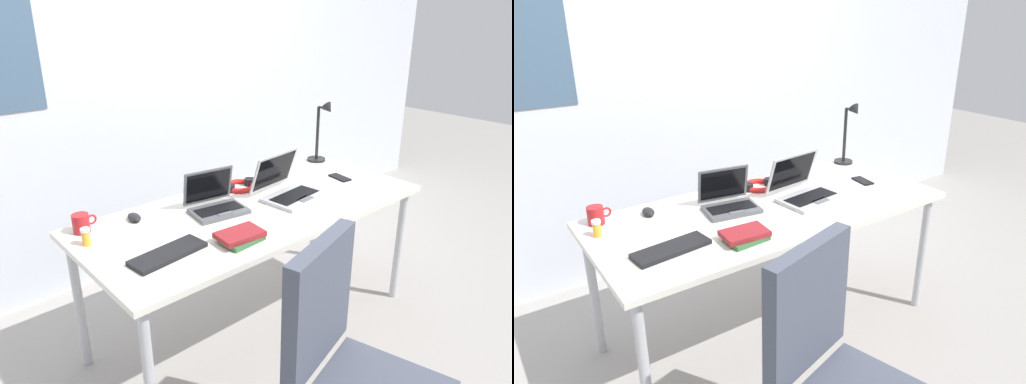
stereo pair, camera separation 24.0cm
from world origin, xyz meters
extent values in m
plane|color=gray|center=(0.00, 0.00, 0.00)|extent=(12.00, 12.00, 0.00)
cube|color=silver|center=(0.00, 1.10, 1.30)|extent=(6.00, 0.12, 2.60)
cube|color=silver|center=(0.00, 0.00, 0.72)|extent=(1.80, 0.80, 0.03)
cylinder|color=#B2B5BA|center=(-0.84, -0.34, 0.35)|extent=(0.04, 0.04, 0.71)
cylinder|color=#B2B5BA|center=(0.84, -0.34, 0.35)|extent=(0.04, 0.04, 0.71)
cylinder|color=#B2B5BA|center=(-0.84, 0.34, 0.35)|extent=(0.04, 0.04, 0.71)
cylinder|color=#B2B5BA|center=(0.84, 0.34, 0.35)|extent=(0.04, 0.04, 0.71)
cylinder|color=black|center=(0.80, 0.31, 0.75)|extent=(0.12, 0.12, 0.02)
cylinder|color=black|center=(0.80, 0.31, 0.93)|extent=(0.02, 0.02, 0.34)
cylinder|color=black|center=(0.80, 0.27, 1.10)|extent=(0.01, 0.08, 0.01)
cone|color=black|center=(0.80, 0.23, 1.10)|extent=(0.07, 0.09, 0.09)
cube|color=#515459|center=(-0.19, 0.06, 0.75)|extent=(0.29, 0.22, 0.02)
cube|color=black|center=(-0.19, 0.06, 0.76)|extent=(0.25, 0.13, 0.00)
cube|color=#595B60|center=(-0.20, 0.00, 0.76)|extent=(0.08, 0.05, 0.00)
cube|color=#515459|center=(-0.17, 0.17, 0.85)|extent=(0.27, 0.08, 0.18)
cube|color=black|center=(-0.18, 0.16, 0.85)|extent=(0.24, 0.07, 0.15)
cube|color=#B7BABC|center=(0.22, -0.06, 0.75)|extent=(0.34, 0.26, 0.02)
cube|color=black|center=(0.22, -0.06, 0.76)|extent=(0.29, 0.15, 0.00)
cube|color=#595B60|center=(0.23, -0.13, 0.76)|extent=(0.09, 0.06, 0.00)
cube|color=#B7BABC|center=(0.20, 0.09, 0.86)|extent=(0.33, 0.11, 0.21)
cube|color=black|center=(0.20, 0.08, 0.87)|extent=(0.29, 0.09, 0.18)
cube|color=black|center=(-0.61, -0.14, 0.75)|extent=(0.34, 0.15, 0.02)
ellipsoid|color=black|center=(-0.55, 0.26, 0.76)|extent=(0.06, 0.10, 0.03)
cube|color=black|center=(0.65, -0.01, 0.74)|extent=(0.08, 0.14, 0.01)
torus|color=red|center=(0.10, 0.25, 0.75)|extent=(0.18, 0.18, 0.03)
cylinder|color=black|center=(0.02, 0.25, 0.76)|extent=(0.06, 0.06, 0.04)
cylinder|color=black|center=(0.17, 0.25, 0.76)|extent=(0.06, 0.06, 0.04)
cylinder|color=gold|center=(-0.82, 0.17, 0.77)|extent=(0.04, 0.04, 0.06)
cylinder|color=white|center=(-0.82, 0.17, 0.81)|extent=(0.04, 0.04, 0.01)
cube|color=#336638|center=(-0.30, -0.25, 0.75)|extent=(0.19, 0.13, 0.02)
cube|color=maroon|center=(-0.30, -0.24, 0.77)|extent=(0.21, 0.15, 0.02)
cylinder|color=#B21E23|center=(-0.79, 0.30, 0.78)|extent=(0.08, 0.08, 0.09)
torus|color=#B21E23|center=(-0.74, 0.30, 0.79)|extent=(0.05, 0.01, 0.05)
cube|color=#474C5B|center=(-0.38, -0.77, 0.73)|extent=(0.42, 0.17, 0.48)
camera|label=1|loc=(-1.47, -1.68, 1.71)|focal=33.37mm
camera|label=2|loc=(-1.28, -1.82, 1.71)|focal=33.37mm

